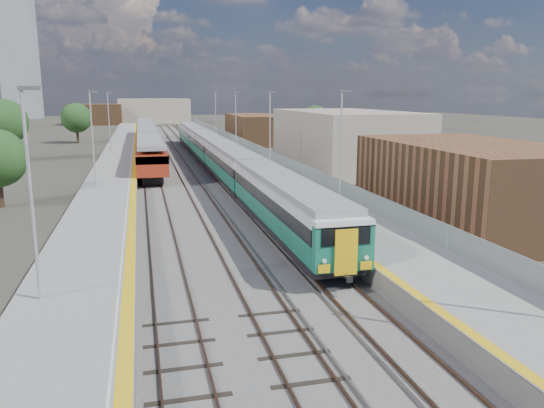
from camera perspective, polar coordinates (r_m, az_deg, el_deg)
name	(u,v)px	position (r m, az deg, el deg)	size (l,w,h in m)	color
ground	(199,166)	(62.30, -7.90, 4.02)	(320.00, 320.00, 0.00)	#47443A
ballast_bed	(177,164)	(64.57, -10.14, 4.25)	(10.50, 155.00, 0.06)	#565451
tracks	(181,162)	(66.26, -9.72, 4.51)	(8.96, 160.00, 0.17)	#4C3323
platform_right	(239,158)	(65.43, -3.54, 4.95)	(4.70, 155.00, 8.52)	slate
platform_left	(118,162)	(64.42, -16.21, 4.38)	(4.30, 155.00, 8.52)	slate
buildings	(92,85)	(150.49, -18.82, 12.05)	(72.00, 185.50, 40.00)	brown
green_train	(217,153)	(57.46, -5.94, 5.50)	(2.66, 74.17, 2.93)	black
red_train	(147,139)	(76.48, -13.29, 6.85)	(2.88, 58.39, 3.63)	black
tree_b	(4,122)	(73.64, -26.85, 7.84)	(5.67, 5.67, 7.69)	#382619
tree_c	(76,118)	(97.20, -20.31, 8.69)	(5.04, 5.04, 6.83)	#382619
tree_d	(315,121)	(83.77, 4.65, 8.86)	(4.82, 4.82, 6.53)	#382619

